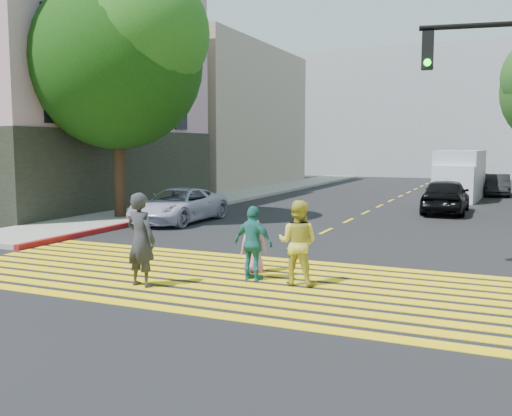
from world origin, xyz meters
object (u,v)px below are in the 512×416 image
Objects in this scene: white_sedan at (178,205)px; dark_car_near at (446,196)px; tree_left at (118,53)px; pedestrian_child at (254,246)px; pedestrian_woman at (298,243)px; white_van at (459,176)px; pedestrian_man at (141,240)px; dark_car_parked at (497,185)px; pedestrian_extra at (253,243)px; silver_car at (474,181)px.

white_sedan is 11.57m from dark_car_near.
pedestrian_child is (8.54, -6.49, -5.81)m from tree_left.
pedestrian_woman is 1.43× the size of pedestrian_child.
white_van is (0.04, 6.86, 0.50)m from dark_car_near.
white_van is (4.54, 22.98, 0.28)m from pedestrian_man.
pedestrian_woman is 0.38× the size of white_sedan.
pedestrian_child is 0.22× the size of white_van.
white_sedan reaches higher than dark_car_parked.
tree_left is 5.34× the size of pedestrian_woman.
white_sedan is at bearing -38.93° from pedestrian_extra.
pedestrian_man reaches higher than dark_car_near.
white_sedan is 20.81m from dark_car_parked.
white_sedan is at bearing -119.96° from white_van.
tree_left is at bearing -28.78° from pedestrian_extra.
white_sedan is 1.01× the size of silver_car.
pedestrian_man is at bearing 25.44° from pedestrian_woman.
tree_left is 2.06× the size of silver_car.
pedestrian_man reaches higher than pedestrian_extra.
pedestrian_extra is 14.90m from dark_car_near.
white_sedan is at bearing -53.92° from pedestrian_man.
pedestrian_man is 1.21× the size of pedestrian_extra.
pedestrian_extra reaches higher than silver_car.
white_sedan is 1.04× the size of dark_car_near.
pedestrian_man is at bearing 31.04° from pedestrian_child.
tree_left reaches higher than white_van.
pedestrian_woman reaches higher than dark_car_near.
tree_left reaches higher than white_sedan.
pedestrian_extra is 25.58m from dark_car_parked.
tree_left is at bearing -125.49° from white_van.
silver_car is (3.41, 26.88, 0.05)m from pedestrian_child.
pedestrian_extra is 0.28× the size of white_van.
pedestrian_man is 16.74m from dark_car_near.
dark_car_near is (11.43, 7.52, -5.67)m from tree_left.
white_sedan is (-6.20, 6.84, 0.03)m from pedestrian_child.
pedestrian_extra is at bearing 0.20° from pedestrian_woman.
dark_car_near is (2.60, 14.68, -0.05)m from pedestrian_extra.
white_sedan is at bearing 8.52° from tree_left.
pedestrian_man is at bearing -98.09° from white_van.
dark_car_near is (2.89, 14.01, 0.14)m from pedestrian_child.
pedestrian_woman is 25.39m from dark_car_parked.
pedestrian_child is at bearing -103.53° from dark_car_parked.
white_van is at bearing 57.14° from white_sedan.
pedestrian_child is 27.09m from silver_car.
pedestrian_extra is 0.35× the size of silver_car.
dark_car_near reaches higher than silver_car.
pedestrian_woman is at bearing -144.13° from pedestrian_man.
pedestrian_child is at bearing 79.25° from silver_car.
white_van is at bearing -119.65° from pedestrian_child.
white_van is at bearing -119.63° from dark_car_parked.
white_sedan is at bearing 60.87° from silver_car.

